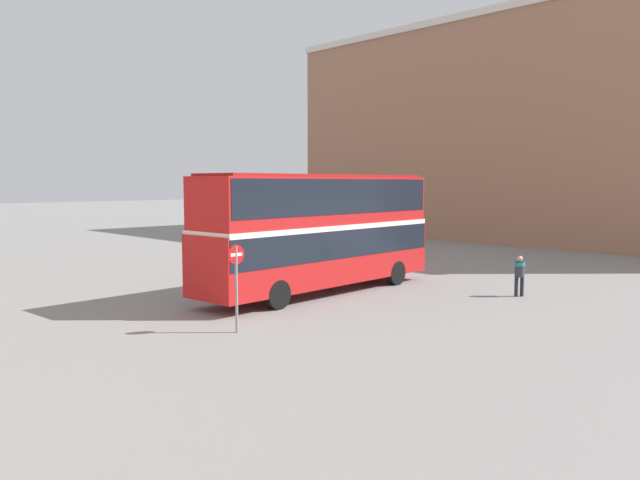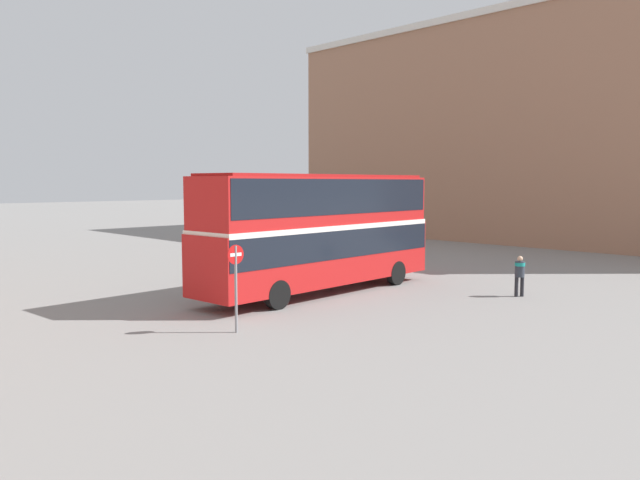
# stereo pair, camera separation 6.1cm
# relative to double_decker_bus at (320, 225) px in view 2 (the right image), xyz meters

# --- Properties ---
(ground_plane) EXTENTS (240.00, 240.00, 0.00)m
(ground_plane) POSITION_rel_double_decker_bus_xyz_m (-0.35, 0.97, -2.66)
(ground_plane) COLOR gray
(building_row_right) EXTENTS (11.66, 38.47, 16.36)m
(building_row_right) POSITION_rel_double_decker_bus_xyz_m (27.63, 5.32, 5.52)
(building_row_right) COLOR #9E7056
(building_row_right) RESTS_ON ground_plane
(double_decker_bus) EXTENTS (11.35, 3.20, 4.65)m
(double_decker_bus) POSITION_rel_double_decker_bus_xyz_m (0.00, 0.00, 0.00)
(double_decker_bus) COLOR red
(double_decker_bus) RESTS_ON ground_plane
(pedestrian_foreground) EXTENTS (0.53, 0.53, 1.56)m
(pedestrian_foreground) POSITION_rel_double_decker_bus_xyz_m (4.92, -5.86, -1.71)
(pedestrian_foreground) COLOR #232328
(pedestrian_foreground) RESTS_ON ground_plane
(no_entry_sign) EXTENTS (0.56, 0.08, 2.56)m
(no_entry_sign) POSITION_rel_double_decker_bus_xyz_m (-6.28, -3.04, -0.99)
(no_entry_sign) COLOR gray
(no_entry_sign) RESTS_ON ground_plane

